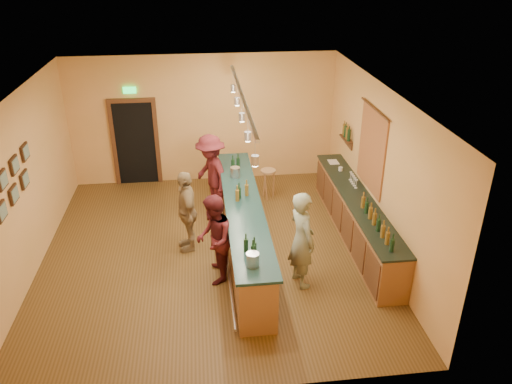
{
  "coord_description": "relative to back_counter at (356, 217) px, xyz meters",
  "views": [
    {
      "loc": [
        -0.1,
        -8.4,
        5.43
      ],
      "look_at": [
        0.92,
        0.2,
        1.16
      ],
      "focal_mm": 35.0,
      "sensor_mm": 36.0,
      "label": 1
    }
  ],
  "objects": [
    {
      "name": "wall_left",
      "position": [
        -6.22,
        -0.18,
        1.11
      ],
      "size": [
        0.02,
        7.0,
        3.2
      ],
      "primitive_type": "cube",
      "color": "tan",
      "rests_on": "floor"
    },
    {
      "name": "customer_a",
      "position": [
        -2.92,
        -1.09,
        0.34
      ],
      "size": [
        0.68,
        0.85,
        1.66
      ],
      "primitive_type": "imported",
      "rotation": [
        0.0,
        0.0,
        -1.64
      ],
      "color": "#59191E",
      "rests_on": "floor"
    },
    {
      "name": "customer_b",
      "position": [
        -3.41,
        0.02,
        0.34
      ],
      "size": [
        0.56,
        1.03,
        1.66
      ],
      "primitive_type": "imported",
      "rotation": [
        0.0,
        0.0,
        -1.41
      ],
      "color": "#997A51",
      "rests_on": "floor"
    },
    {
      "name": "wall_right",
      "position": [
        0.28,
        -0.18,
        1.11
      ],
      "size": [
        0.02,
        7.0,
        3.2
      ],
      "primitive_type": "cube",
      "color": "tan",
      "rests_on": "floor"
    },
    {
      "name": "ceiling",
      "position": [
        -2.97,
        -0.18,
        2.71
      ],
      "size": [
        6.5,
        7.0,
        0.02
      ],
      "primitive_type": "cube",
      "color": "silver",
      "rests_on": "wall_back"
    },
    {
      "name": "pendant_track",
      "position": [
        -2.32,
        -0.18,
        2.5
      ],
      "size": [
        0.11,
        4.6,
        0.5
      ],
      "color": "silver",
      "rests_on": "ceiling"
    },
    {
      "name": "bottle_shelf",
      "position": [
        0.2,
        1.72,
        1.18
      ],
      "size": [
        0.17,
        0.55,
        0.54
      ],
      "color": "#502C18",
      "rests_on": "wall_right"
    },
    {
      "name": "customer_c",
      "position": [
        -2.87,
        1.54,
        0.42
      ],
      "size": [
        1.08,
        1.34,
        1.82
      ],
      "primitive_type": "imported",
      "rotation": [
        0.0,
        0.0,
        -1.16
      ],
      "color": "#59191E",
      "rests_on": "floor"
    },
    {
      "name": "floor",
      "position": [
        -2.97,
        -0.18,
        -0.49
      ],
      "size": [
        7.0,
        7.0,
        0.0
      ],
      "primitive_type": "plane",
      "color": "#503616",
      "rests_on": "ground"
    },
    {
      "name": "tapestry",
      "position": [
        0.26,
        0.22,
        1.36
      ],
      "size": [
        0.03,
        1.4,
        1.6
      ],
      "primitive_type": "cube",
      "color": "maroon",
      "rests_on": "wall_right"
    },
    {
      "name": "tasting_bar",
      "position": [
        -2.33,
        -0.18,
        0.12
      ],
      "size": [
        0.73,
        5.1,
        1.38
      ],
      "color": "brown",
      "rests_on": "floor"
    },
    {
      "name": "bar_stool",
      "position": [
        -1.53,
        2.02,
        0.1
      ],
      "size": [
        0.36,
        0.36,
        0.73
      ],
      "rotation": [
        0.0,
        0.0,
        0.02
      ],
      "color": "#A6724B",
      "rests_on": "floor"
    },
    {
      "name": "wall_back",
      "position": [
        -2.97,
        3.32,
        1.11
      ],
      "size": [
        6.5,
        0.02,
        3.2
      ],
      "primitive_type": "cube",
      "color": "tan",
      "rests_on": "floor"
    },
    {
      "name": "back_counter",
      "position": [
        0.0,
        0.0,
        0.0
      ],
      "size": [
        0.6,
        4.55,
        1.27
      ],
      "color": "brown",
      "rests_on": "floor"
    },
    {
      "name": "doorway",
      "position": [
        -4.67,
        3.3,
        0.64
      ],
      "size": [
        1.15,
        0.09,
        2.48
      ],
      "color": "black",
      "rests_on": "wall_back"
    },
    {
      "name": "wall_front",
      "position": [
        -2.97,
        -3.68,
        1.11
      ],
      "size": [
        6.5,
        0.02,
        3.2
      ],
      "primitive_type": "cube",
      "color": "tan",
      "rests_on": "floor"
    },
    {
      "name": "bartender",
      "position": [
        -1.42,
        -1.38,
        0.41
      ],
      "size": [
        0.6,
        0.75,
        1.79
      ],
      "primitive_type": "imported",
      "rotation": [
        0.0,
        0.0,
        1.87
      ],
      "color": "gray",
      "rests_on": "floor"
    },
    {
      "name": "picture_grid",
      "position": [
        -6.18,
        -0.93,
        1.46
      ],
      "size": [
        0.06,
        2.2,
        0.7
      ],
      "primitive_type": null,
      "color": "#382111",
      "rests_on": "wall_left"
    }
  ]
}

